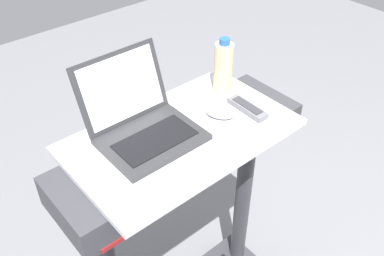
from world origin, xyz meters
name	(u,v)px	position (x,y,z in m)	size (l,w,h in m)	color
desk_board	(182,135)	(0.00, 0.70, 1.09)	(0.73, 0.44, 0.02)	silver
laptop	(142,122)	(-0.10, 0.78, 1.15)	(0.31, 0.31, 0.24)	#2D2D30
computer_mouse	(220,113)	(0.15, 0.68, 1.12)	(0.06, 0.10, 0.03)	#B2B2B7
water_bottle	(223,68)	(0.27, 0.79, 1.20)	(0.07, 0.07, 0.21)	beige
tv_remote	(247,108)	(0.25, 0.65, 1.12)	(0.05, 0.16, 0.02)	slate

